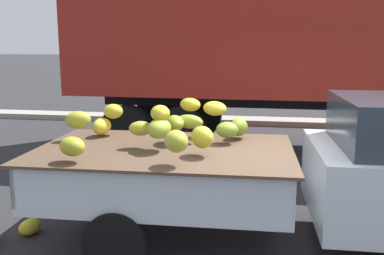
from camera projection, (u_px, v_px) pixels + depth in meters
The scene contains 5 objects.
ground at pixel (292, 252), 4.70m from camera, with size 220.00×220.00×0.00m, color #28282B.
curb_strip at pixel (277, 122), 12.36m from camera, with size 80.00×0.80×0.16m, color gray.
pickup_truck at pixel (347, 171), 4.64m from camera, with size 5.17×2.05×1.70m.
semi_trailer at pixel (366, 30), 8.47m from camera, with size 12.03×2.76×3.95m.
fallen_banana_bunch_near_tailgate at pixel (30, 227), 5.14m from camera, with size 0.31×0.20×0.19m, color gold.
Camera 1 is at (-0.34, -4.49, 2.22)m, focal length 40.04 mm.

